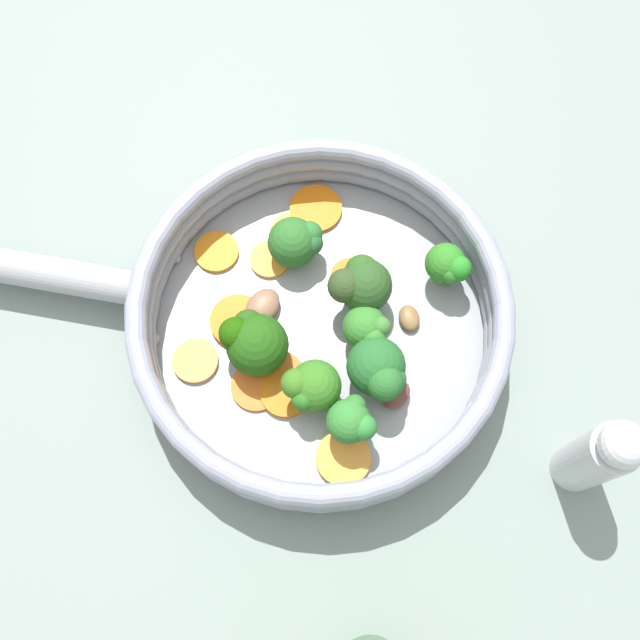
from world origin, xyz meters
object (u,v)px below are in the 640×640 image
(carrot_slice_4, at_px, (238,321))
(broccoli_floret_4, at_px, (378,371))
(carrot_slice_5, at_px, (217,252))
(carrot_slice_8, at_px, (280,375))
(broccoli_floret_6, at_px, (312,387))
(skillet, at_px, (320,329))
(carrot_slice_6, at_px, (195,361))
(carrot_slice_7, at_px, (316,209))
(mushroom_piece_0, at_px, (263,306))
(carrot_slice_10, at_px, (349,276))
(broccoli_floret_0, at_px, (296,242))
(broccoli_floret_3, at_px, (448,266))
(carrot_slice_0, at_px, (291,232))
(mushroom_piece_1, at_px, (409,318))
(carrot_slice_3, at_px, (270,259))
(mushroom_piece_2, at_px, (396,395))
(broccoli_floret_7, at_px, (254,342))
(broccoli_floret_1, at_px, (367,329))
(carrot_slice_1, at_px, (285,393))
(salt_shaker, at_px, (599,456))
(broccoli_floret_5, at_px, (352,422))
(broccoli_floret_2, at_px, (361,283))
(carrot_slice_9, at_px, (257,387))

(carrot_slice_4, bearing_deg, broccoli_floret_4, -159.52)
(carrot_slice_5, xyz_separation_m, carrot_slice_8, (-0.11, 0.04, 0.00))
(broccoli_floret_4, height_order, broccoli_floret_6, broccoli_floret_4)
(skillet, height_order, carrot_slice_6, carrot_slice_6)
(carrot_slice_7, xyz_separation_m, broccoli_floret_6, (-0.11, 0.11, 0.03))
(carrot_slice_5, relative_size, mushroom_piece_0, 1.12)
(carrot_slice_10, height_order, broccoli_floret_0, broccoli_floret_0)
(broccoli_floret_3, xyz_separation_m, mushroom_piece_0, (0.08, 0.12, -0.02))
(carrot_slice_0, height_order, mushroom_piece_1, mushroom_piece_1)
(skillet, relative_size, mushroom_piece_1, 12.76)
(carrot_slice_3, height_order, mushroom_piece_2, mushroom_piece_2)
(broccoli_floret_0, distance_m, mushroom_piece_0, 0.06)
(broccoli_floret_0, height_order, mushroom_piece_2, broccoli_floret_0)
(broccoli_floret_0, distance_m, broccoli_floret_7, 0.09)
(mushroom_piece_1, bearing_deg, broccoli_floret_4, 105.93)
(mushroom_piece_0, height_order, mushroom_piece_2, mushroom_piece_2)
(carrot_slice_7, relative_size, mushroom_piece_1, 2.05)
(broccoli_floret_0, xyz_separation_m, broccoli_floret_3, (-0.10, -0.07, 0.00))
(carrot_slice_6, height_order, broccoli_floret_1, broccoli_floret_1)
(carrot_slice_1, xyz_separation_m, carrot_slice_8, (0.01, -0.01, -0.00))
(carrot_slice_6, distance_m, carrot_slice_8, 0.07)
(carrot_slice_0, relative_size, salt_shaker, 0.29)
(broccoli_floret_5, distance_m, mushroom_piece_2, 0.05)
(broccoli_floret_1, distance_m, broccoli_floret_4, 0.03)
(carrot_slice_3, xyz_separation_m, broccoli_floret_3, (-0.11, -0.09, 0.02))
(carrot_slice_0, bearing_deg, carrot_slice_5, 61.43)
(carrot_slice_10, bearing_deg, carrot_slice_8, 101.30)
(carrot_slice_5, xyz_separation_m, broccoli_floret_2, (-0.11, -0.05, 0.03))
(carrot_slice_9, relative_size, salt_shaker, 0.34)
(carrot_slice_9, bearing_deg, broccoli_floret_4, -132.22)
(carrot_slice_1, height_order, carrot_slice_6, same)
(carrot_slice_7, bearing_deg, broccoli_floret_7, 114.58)
(broccoli_floret_5, height_order, broccoli_floret_7, broccoli_floret_7)
(carrot_slice_5, bearing_deg, broccoli_floret_4, -175.94)
(broccoli_floret_2, xyz_separation_m, broccoli_floret_5, (-0.07, 0.08, -0.00))
(broccoli_floret_4, relative_size, mushroom_piece_2, 2.03)
(broccoli_floret_7, bearing_deg, mushroom_piece_2, -153.77)
(carrot_slice_8, xyz_separation_m, broccoli_floret_1, (-0.03, -0.07, 0.02))
(mushroom_piece_1, distance_m, salt_shaker, 0.17)
(broccoli_floret_2, bearing_deg, carrot_slice_5, 25.33)
(broccoli_floret_6, distance_m, salt_shaker, 0.20)
(broccoli_floret_2, bearing_deg, carrot_slice_1, 98.47)
(carrot_slice_9, relative_size, broccoli_floret_7, 0.76)
(broccoli_floret_4, bearing_deg, broccoli_floret_3, -78.71)
(carrot_slice_0, bearing_deg, carrot_slice_6, 101.72)
(carrot_slice_3, height_order, carrot_slice_6, same)
(broccoli_floret_0, bearing_deg, carrot_slice_8, 127.92)
(broccoli_floret_5, bearing_deg, carrot_slice_4, 0.37)
(carrot_slice_1, bearing_deg, mushroom_piece_2, -136.93)
(carrot_slice_10, bearing_deg, broccoli_floret_2, 155.52)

